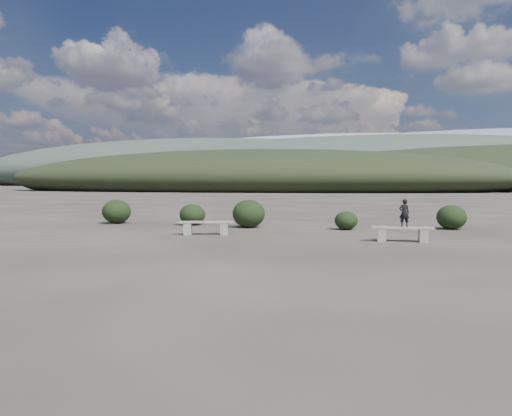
# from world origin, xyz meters

# --- Properties ---
(ground) EXTENTS (1200.00, 1200.00, 0.00)m
(ground) POSITION_xyz_m (0.00, 0.00, 0.00)
(ground) COLOR #2B2622
(ground) RESTS_ON ground
(bench_left) EXTENTS (2.03, 0.94, 0.50)m
(bench_left) POSITION_xyz_m (-2.44, 5.27, 0.30)
(bench_left) COLOR slate
(bench_left) RESTS_ON ground
(bench_right) EXTENTS (1.96, 0.51, 0.49)m
(bench_right) POSITION_xyz_m (4.40, 4.83, 0.30)
(bench_right) COLOR slate
(bench_right) RESTS_ON ground
(seated_person) EXTENTS (0.36, 0.28, 0.89)m
(seated_person) POSITION_xyz_m (4.45, 4.83, 0.93)
(seated_person) COLOR black
(seated_person) RESTS_ON bench_right
(shrub_a) EXTENTS (1.15, 1.15, 0.94)m
(shrub_a) POSITION_xyz_m (-4.42, 8.96, 0.47)
(shrub_a) COLOR black
(shrub_a) RESTS_ON ground
(shrub_b) EXTENTS (1.37, 1.37, 1.18)m
(shrub_b) POSITION_xyz_m (-1.68, 8.43, 0.59)
(shrub_b) COLOR black
(shrub_b) RESTS_ON ground
(shrub_c) EXTENTS (0.93, 0.93, 0.74)m
(shrub_c) POSITION_xyz_m (2.37, 8.49, 0.37)
(shrub_c) COLOR black
(shrub_c) RESTS_ON ground
(shrub_e) EXTENTS (1.19, 1.19, 0.99)m
(shrub_e) POSITION_xyz_m (6.50, 9.72, 0.50)
(shrub_e) COLOR black
(shrub_e) RESTS_ON ground
(shrub_f) EXTENTS (1.31, 1.31, 1.11)m
(shrub_f) POSITION_xyz_m (-8.18, 8.98, 0.55)
(shrub_f) COLOR black
(shrub_f) RESTS_ON ground
(mountain_ridges) EXTENTS (500.00, 400.00, 56.00)m
(mountain_ridges) POSITION_xyz_m (-7.48, 339.06, 10.84)
(mountain_ridges) COLOR black
(mountain_ridges) RESTS_ON ground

